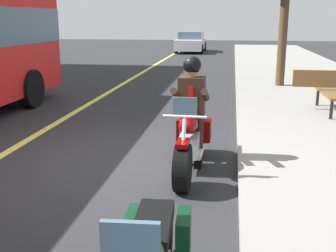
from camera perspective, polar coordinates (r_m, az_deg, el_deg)
name	(u,v)px	position (r m, az deg, el deg)	size (l,w,h in m)	color
ground_plane	(114,162)	(6.93, -7.35, -4.89)	(80.00, 80.00, 0.00)	#28282B
lane_center_stripe	(1,156)	(7.71, -21.83, -3.80)	(60.00, 0.16, 0.01)	#E5DB4C
motorcycle_main	(190,142)	(6.42, 3.01, -2.14)	(2.21, 0.60, 1.26)	black
rider_main	(192,102)	(6.46, 3.25, 3.31)	(0.62, 0.55, 1.74)	black
car_silver	(191,42)	(29.85, 3.16, 11.38)	(4.60, 1.92, 1.40)	silver
bench_sidewalk	(333,88)	(10.54, 21.53, 4.88)	(1.80, 1.80, 0.95)	brown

